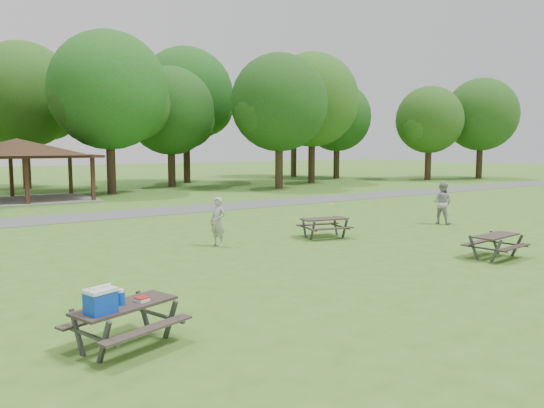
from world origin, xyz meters
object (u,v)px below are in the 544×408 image
at_px(picnic_table_middle, 324,223).
at_px(frisbee_catcher, 442,203).
at_px(picnic_table_near, 118,309).
at_px(frisbee_thrower, 218,222).

distance_m(picnic_table_middle, frisbee_catcher, 6.33).
bearing_deg(frisbee_catcher, picnic_table_near, 95.34).
height_order(picnic_table_near, frisbee_catcher, frisbee_catcher).
bearing_deg(frisbee_catcher, frisbee_thrower, 69.31).
relative_size(frisbee_thrower, frisbee_catcher, 0.91).
distance_m(picnic_table_near, picnic_table_middle, 11.58).
bearing_deg(picnic_table_near, picnic_table_middle, 32.93).
bearing_deg(frisbee_thrower, frisbee_catcher, 63.83).
bearing_deg(picnic_table_near, frisbee_thrower, 50.89).
xyz_separation_m(picnic_table_near, frisbee_catcher, (16.03, 6.02, 0.21)).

